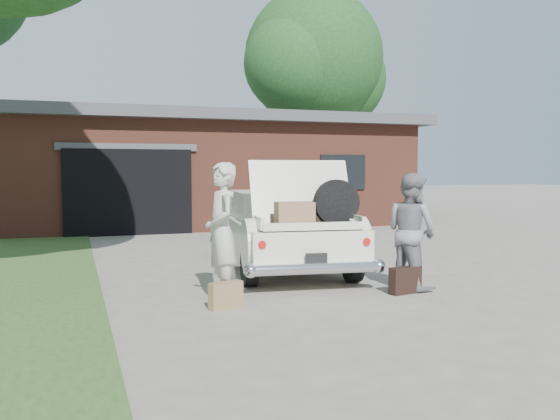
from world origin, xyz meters
name	(u,v)px	position (x,y,z in m)	size (l,w,h in m)	color
ground	(294,293)	(0.00, 0.00, 0.00)	(90.00, 90.00, 0.00)	gray
house	(198,170)	(0.98, 11.47, 1.67)	(12.80, 7.80, 3.30)	brown
tree_right	(315,64)	(7.77, 17.85, 6.47)	(7.23, 6.29, 9.90)	#38281E
sedan	(281,229)	(0.51, 2.00, 0.68)	(2.32, 4.78, 1.83)	silver
woman_left	(222,233)	(-1.08, -0.25, 0.89)	(0.65, 0.43, 1.78)	beige
woman_right	(411,231)	(1.66, -0.28, 0.82)	(0.80, 0.62, 1.64)	gray
suitcase_left	(226,295)	(-1.12, -0.60, 0.16)	(0.42, 0.13, 0.33)	#96754C
suitcase_right	(405,280)	(1.41, -0.55, 0.18)	(0.47, 0.15, 0.37)	black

